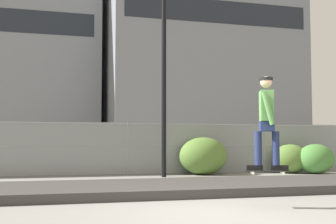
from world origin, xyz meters
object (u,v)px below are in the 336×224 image
Objects in this scene: skater at (267,117)px; shrub_left at (203,156)px; shrub_center at (290,159)px; shrub_right at (316,159)px; skateboard at (267,171)px; street_lamp at (164,56)px; parked_car_near at (13,150)px.

skater is 8.28m from shrub_left.
shrub_right is at bearing -31.27° from shrub_center.
skater reaches higher than shrub_center.
shrub_left is (1.73, 8.04, -0.94)m from skater.
street_lamp is at bearing 89.17° from skateboard.
shrub_left is at bearing 21.41° from street_lamp.
skater is at bearing -123.05° from shrub_center.
shrub_center is 0.99× the size of shrub_right.
shrub_left is (6.65, -3.49, -0.17)m from parked_car_near.
shrub_center is (3.41, -0.14, -0.13)m from shrub_left.
street_lamp is (0.11, 7.41, 2.48)m from skater.
street_lamp is 3.78× the size of shrub_left.
shrub_right reaches higher than skateboard.
shrub_right is (5.91, 7.44, -1.06)m from skater.
parked_car_near reaches higher than skateboard.
shrub_right is at bearing -8.25° from shrub_left.
skateboard is at bearing -123.05° from shrub_center.
street_lamp is at bearing -174.36° from shrub_center.
street_lamp is 1.47× the size of parked_car_near.
skater is 12.56m from parked_car_near.
shrub_center is at bearing 148.73° from shrub_right.
shrub_left reaches higher than skateboard.
parked_car_near is at bearing 113.12° from skater.
shrub_right is at bearing 51.52° from skateboard.
parked_car_near is at bearing 113.12° from skateboard.
street_lamp is at bearing -39.36° from parked_car_near.
shrub_right is (5.91, 7.44, -0.11)m from skateboard.
parked_car_near is at bearing 152.33° from shrub_left.
skater is 9.56m from shrub_right.
parked_car_near reaches higher than shrub_center.
skateboard is 0.13× the size of street_lamp.
shrub_center is at bearing 5.64° from street_lamp.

